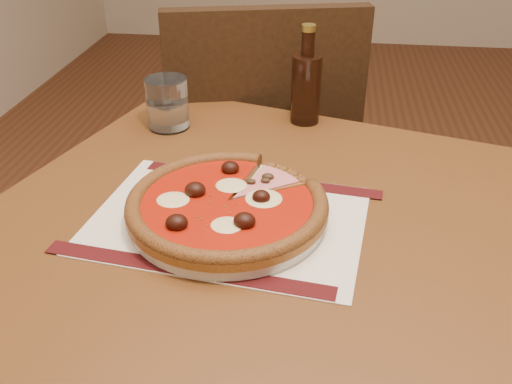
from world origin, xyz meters
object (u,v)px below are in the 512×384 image
plate (228,214)px  bottle (306,85)px  chair_far (260,156)px  water_glass (167,103)px  table (254,268)px  pizza (227,203)px

plate → bottle: bearing=76.2°
chair_far → plate: size_ratio=3.28×
plate → chair_far: bearing=92.5°
water_glass → bottle: 0.27m
table → chair_far: size_ratio=1.05×
table → pizza: bearing=-155.6°
chair_far → plate: bearing=78.7°
pizza → water_glass: bearing=118.9°
pizza → water_glass: 0.36m
table → water_glass: (-0.21, 0.30, 0.15)m
chair_far → water_glass: size_ratio=9.50×
pizza → bottle: bottle is taller
table → plate: plate is taller
plate → pizza: (-0.00, -0.00, 0.02)m
chair_far → table: bearing=82.4°
pizza → bottle: bearing=76.2°
chair_far → pizza: size_ratio=3.18×
plate → bottle: size_ratio=1.48×
plate → pizza: size_ratio=0.97×
pizza → plate: bearing=47.3°
plate → bottle: bottle is taller
table → bottle: bottle is taller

